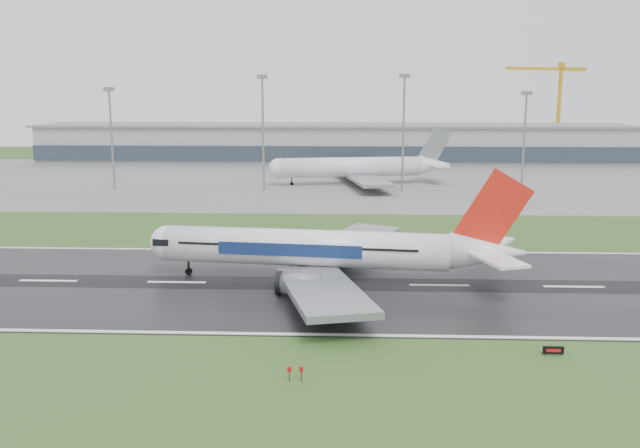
{
  "coord_description": "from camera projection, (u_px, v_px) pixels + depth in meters",
  "views": [
    {
      "loc": [
        6.01,
        -98.04,
        28.5
      ],
      "look_at": [
        1.49,
        12.0,
        7.0
      ],
      "focal_mm": 37.68,
      "sensor_mm": 36.0,
      "label": 1
    }
  ],
  "objects": [
    {
      "name": "parked_airliner",
      "position": [
        358.0,
        157.0,
        212.28
      ],
      "size": [
        69.04,
        65.79,
        17.47
      ],
      "primitive_type": null,
      "rotation": [
        0.0,
        0.0,
        0.19
      ],
      "color": "silver",
      "rests_on": "apron"
    },
    {
      "name": "floodmast_4",
      "position": [
        524.0,
        144.0,
        194.92
      ],
      "size": [
        0.64,
        0.64,
        27.93
      ],
      "primitive_type": "cylinder",
      "color": "gray",
      "rests_on": "ground"
    },
    {
      "name": "terminal",
      "position": [
        333.0,
        144.0,
        281.83
      ],
      "size": [
        240.0,
        36.0,
        15.0
      ],
      "primitive_type": "cube",
      "color": "gray",
      "rests_on": "ground"
    },
    {
      "name": "floodmast_2",
      "position": [
        263.0,
        135.0,
        197.54
      ],
      "size": [
        0.64,
        0.64,
        32.63
      ],
      "primitive_type": "cylinder",
      "color": "gray",
      "rests_on": "ground"
    },
    {
      "name": "runway_sign",
      "position": [
        553.0,
        351.0,
        74.16
      ],
      "size": [
        2.3,
        0.79,
        1.04
      ],
      "primitive_type": null,
      "rotation": [
        0.0,
        0.0,
        0.24
      ],
      "color": "black",
      "rests_on": "ground"
    },
    {
      "name": "main_airliner",
      "position": [
        331.0,
        226.0,
        101.89
      ],
      "size": [
        63.57,
        61.16,
        17.04
      ],
      "primitive_type": null,
      "rotation": [
        0.0,
        0.0,
        -0.11
      ],
      "color": "white",
      "rests_on": "runway"
    },
    {
      "name": "ground",
      "position": [
        307.0,
        284.0,
        101.84
      ],
      "size": [
        520.0,
        520.0,
        0.0
      ],
      "primitive_type": "plane",
      "color": "#2C4F1C",
      "rests_on": "ground"
    },
    {
      "name": "tower_crane",
      "position": [
        559.0,
        111.0,
        290.06
      ],
      "size": [
        39.17,
        19.5,
        41.68
      ],
      "primitive_type": null,
      "rotation": [
        0.0,
        0.0,
        0.43
      ],
      "color": "gold",
      "rests_on": "ground"
    },
    {
      "name": "floodmast_3",
      "position": [
        403.0,
        135.0,
        195.87
      ],
      "size": [
        0.64,
        0.64,
        32.81
      ],
      "primitive_type": "cylinder",
      "color": "gray",
      "rests_on": "ground"
    },
    {
      "name": "floodmast_1",
      "position": [
        112.0,
        141.0,
        199.71
      ],
      "size": [
        0.64,
        0.64,
        29.07
      ],
      "primitive_type": "cylinder",
      "color": "gray",
      "rests_on": "ground"
    },
    {
      "name": "apron",
      "position": [
        329.0,
        180.0,
        224.42
      ],
      "size": [
        400.0,
        130.0,
        0.08
      ],
      "primitive_type": "cube",
      "color": "slate",
      "rests_on": "ground"
    },
    {
      "name": "runway",
      "position": [
        307.0,
        284.0,
        101.83
      ],
      "size": [
        400.0,
        45.0,
        0.1
      ],
      "primitive_type": "cube",
      "color": "black",
      "rests_on": "ground"
    }
  ]
}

